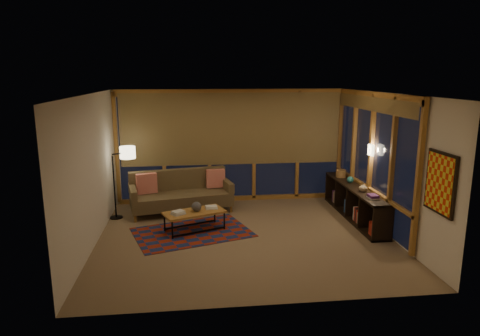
{
  "coord_description": "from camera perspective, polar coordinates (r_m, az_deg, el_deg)",
  "views": [
    {
      "loc": [
        -0.98,
        -7.65,
        3.05
      ],
      "look_at": [
        -0.01,
        0.64,
        1.21
      ],
      "focal_mm": 32.0,
      "sensor_mm": 36.0,
      "label": 1
    }
  ],
  "objects": [
    {
      "name": "wall_art",
      "position": [
        7.05,
        25.11,
        -1.83
      ],
      "size": [
        0.06,
        0.74,
        0.94
      ],
      "primitive_type": null,
      "color": "red",
      "rests_on": "walls"
    },
    {
      "name": "bookshelf",
      "position": [
        9.53,
        15.04,
        -4.44
      ],
      "size": [
        0.4,
        2.8,
        0.7
      ],
      "primitive_type": null,
      "color": "black",
      "rests_on": "floor"
    },
    {
      "name": "sofa",
      "position": [
        9.65,
        -7.85,
        -3.27
      ],
      "size": [
        2.34,
        1.32,
        0.9
      ],
      "primitive_type": null,
      "rotation": [
        0.0,
        0.0,
        0.2
      ],
      "color": "brown",
      "rests_on": "floor"
    },
    {
      "name": "floor",
      "position": [
        8.29,
        0.6,
        -9.12
      ],
      "size": [
        5.5,
        5.0,
        0.01
      ],
      "primitive_type": "cube",
      "color": "#8C6E59",
      "rests_on": "ground"
    },
    {
      "name": "pillow_left",
      "position": [
        9.65,
        -12.34,
        -2.07
      ],
      "size": [
        0.47,
        0.28,
        0.45
      ],
      "primitive_type": null,
      "rotation": [
        0.0,
        0.0,
        0.33
      ],
      "color": "red",
      "rests_on": "sofa"
    },
    {
      "name": "basket",
      "position": [
        10.19,
        13.3,
        -0.72
      ],
      "size": [
        0.25,
        0.25,
        0.17
      ],
      "primitive_type": "cylinder",
      "rotation": [
        0.0,
        0.0,
        -0.11
      ],
      "color": "olive",
      "rests_on": "bookshelf"
    },
    {
      "name": "window_wall_right",
      "position": [
        9.18,
        16.96,
        1.25
      ],
      "size": [
        0.16,
        3.7,
        2.6
      ],
      "primitive_type": null,
      "color": "#B28742",
      "rests_on": "walls"
    },
    {
      "name": "pillow_right",
      "position": [
        9.9,
        -3.28,
        -1.51
      ],
      "size": [
        0.44,
        0.2,
        0.42
      ],
      "primitive_type": null,
      "rotation": [
        0.0,
        0.0,
        0.13
      ],
      "color": "red",
      "rests_on": "sofa"
    },
    {
      "name": "ceramic_pot",
      "position": [
        8.49,
        -5.82,
        -5.12
      ],
      "size": [
        0.25,
        0.25,
        0.2
      ],
      "primitive_type": "sphere",
      "rotation": [
        0.0,
        0.0,
        0.35
      ],
      "color": "black",
      "rests_on": "coffee_table"
    },
    {
      "name": "wall_sconce",
      "position": [
        8.99,
        17.07,
        2.31
      ],
      "size": [
        0.12,
        0.18,
        0.22
      ],
      "primitive_type": null,
      "color": "#FFEDB7",
      "rests_on": "walls"
    },
    {
      "name": "teal_bowl",
      "position": [
        9.71,
        14.48,
        -1.51
      ],
      "size": [
        0.18,
        0.18,
        0.14
      ],
      "primitive_type": "sphere",
      "rotation": [
        0.0,
        0.0,
        -0.24
      ],
      "color": "#267471",
      "rests_on": "bookshelf"
    },
    {
      "name": "ceiling",
      "position": [
        7.72,
        0.65,
        9.87
      ],
      "size": [
        5.5,
        5.0,
        0.01
      ],
      "primitive_type": "cube",
      "color": "white",
      "rests_on": "walls"
    },
    {
      "name": "floor_lamp",
      "position": [
        9.48,
        -16.44,
        -2.0
      ],
      "size": [
        0.61,
        0.57,
        1.53
      ],
      "primitive_type": null,
      "rotation": [
        0.0,
        0.0,
        0.63
      ],
      "color": "black",
      "rests_on": "floor"
    },
    {
      "name": "walls",
      "position": [
        7.89,
        0.62,
        0.03
      ],
      "size": [
        5.51,
        5.01,
        2.7
      ],
      "color": "silver",
      "rests_on": "floor"
    },
    {
      "name": "book_stack_a",
      "position": [
        8.36,
        -8.24,
        -5.94
      ],
      "size": [
        0.29,
        0.28,
        0.07
      ],
      "primitive_type": null,
      "rotation": [
        0.0,
        0.0,
        0.64
      ],
      "color": "silver",
      "rests_on": "coffee_table"
    },
    {
      "name": "book_stack_b",
      "position": [
        8.66,
        -3.85,
        -5.23
      ],
      "size": [
        0.28,
        0.23,
        0.05
      ],
      "primitive_type": null,
      "rotation": [
        0.0,
        0.0,
        0.09
      ],
      "color": "silver",
      "rests_on": "coffee_table"
    },
    {
      "name": "area_rug",
      "position": [
        8.53,
        -6.37,
        -8.51
      ],
      "size": [
        2.52,
        2.05,
        0.01
      ],
      "primitive_type": "cube",
      "rotation": [
        0.0,
        0.0,
        0.31
      ],
      "color": "maroon",
      "rests_on": "floor"
    },
    {
      "name": "window_wall_back",
      "position": [
        10.27,
        -1.1,
        2.93
      ],
      "size": [
        5.3,
        0.16,
        2.6
      ],
      "primitive_type": null,
      "color": "#B28742",
      "rests_on": "walls"
    },
    {
      "name": "vase",
      "position": [
        9.06,
        16.11,
        -2.48
      ],
      "size": [
        0.2,
        0.2,
        0.18
      ],
      "primitive_type": "imported",
      "rotation": [
        0.0,
        0.0,
        -0.16
      ],
      "color": "tan",
      "rests_on": "bookshelf"
    },
    {
      "name": "coffee_table",
      "position": [
        8.57,
        -6.07,
        -7.04
      ],
      "size": [
        1.3,
        0.94,
        0.39
      ],
      "primitive_type": null,
      "rotation": [
        0.0,
        0.0,
        0.38
      ],
      "color": "#B28742",
      "rests_on": "floor"
    },
    {
      "name": "shelf_book_stack",
      "position": [
        8.64,
        17.32,
        -3.66
      ],
      "size": [
        0.22,
        0.27,
        0.07
      ],
      "primitive_type": null,
      "rotation": [
        0.0,
        0.0,
        -0.27
      ],
      "color": "silver",
      "rests_on": "bookshelf"
    }
  ]
}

